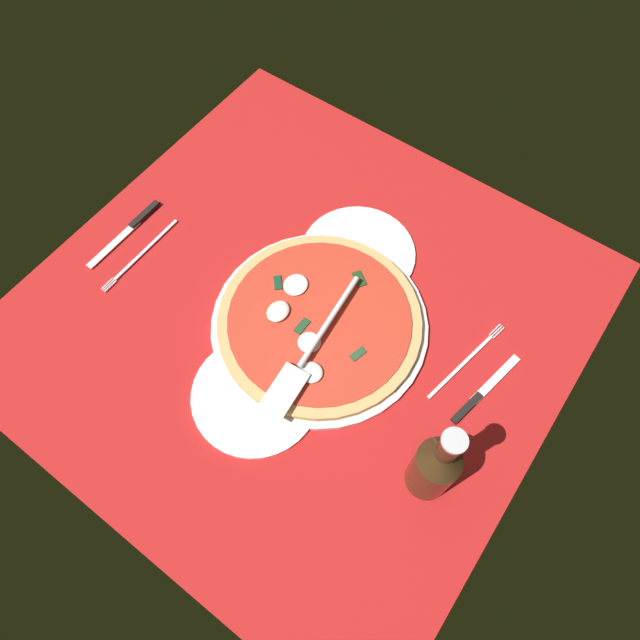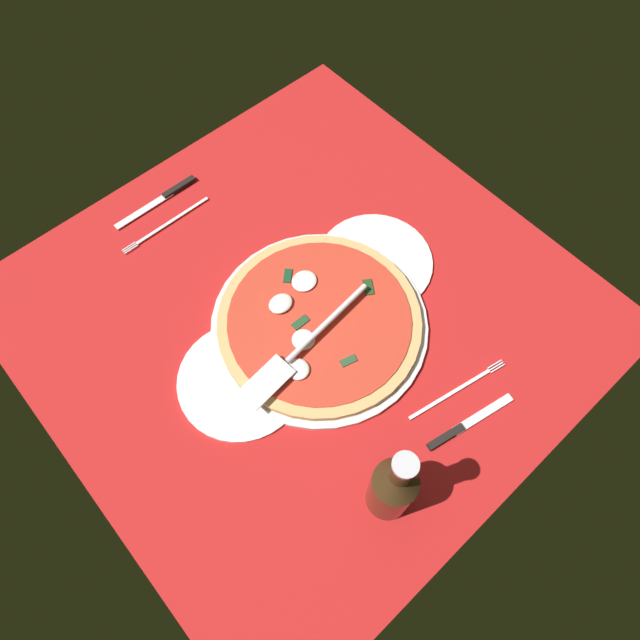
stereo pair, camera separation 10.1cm
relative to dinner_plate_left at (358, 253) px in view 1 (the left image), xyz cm
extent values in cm
cube|color=#AF1A1A|center=(16.75, -1.39, -1.00)|extent=(92.41, 92.41, 0.80)
cube|color=silver|center=(-25.90, -36.94, -0.55)|extent=(7.11, 7.11, 0.10)
cube|color=silver|center=(-25.90, -22.72, -0.55)|extent=(7.11, 7.11, 0.10)
cube|color=silver|center=(-25.90, -8.50, -0.55)|extent=(7.11, 7.11, 0.10)
cube|color=silver|center=(-25.90, 5.72, -0.55)|extent=(7.11, 7.11, 0.10)
cube|color=silver|center=(-25.90, 19.93, -0.55)|extent=(7.11, 7.11, 0.10)
cube|color=silver|center=(-25.90, 34.15, -0.55)|extent=(7.11, 7.11, 0.10)
cube|color=silver|center=(-18.79, -44.05, -0.55)|extent=(7.11, 7.11, 0.10)
cube|color=silver|center=(-18.79, -29.83, -0.55)|extent=(7.11, 7.11, 0.10)
cube|color=silver|center=(-18.79, -15.61, -0.55)|extent=(7.11, 7.11, 0.10)
cube|color=silver|center=(-18.79, -1.39, -0.55)|extent=(7.11, 7.11, 0.10)
cube|color=silver|center=(-18.79, 12.82, -0.55)|extent=(7.11, 7.11, 0.10)
cube|color=silver|center=(-18.79, 27.04, -0.55)|extent=(7.11, 7.11, 0.10)
cube|color=silver|center=(-18.79, 41.26, -0.55)|extent=(7.11, 7.11, 0.10)
cube|color=silver|center=(-11.68, -36.94, -0.55)|extent=(7.11, 7.11, 0.10)
cube|color=silver|center=(-11.68, -22.72, -0.55)|extent=(7.11, 7.11, 0.10)
cube|color=silver|center=(-11.68, -8.50, -0.55)|extent=(7.11, 7.11, 0.10)
cube|color=silver|center=(-11.68, 5.72, -0.55)|extent=(7.11, 7.11, 0.10)
cube|color=silver|center=(-11.68, 19.93, -0.55)|extent=(7.11, 7.11, 0.10)
cube|color=silver|center=(-11.68, 34.15, -0.55)|extent=(7.11, 7.11, 0.10)
cube|color=silver|center=(-4.58, -44.05, -0.55)|extent=(7.11, 7.11, 0.10)
cube|color=silver|center=(-4.58, -29.83, -0.55)|extent=(7.11, 7.11, 0.10)
cube|color=silver|center=(-4.58, -15.61, -0.55)|extent=(7.11, 7.11, 0.10)
cube|color=silver|center=(-4.58, -1.39, -0.55)|extent=(7.11, 7.11, 0.10)
cube|color=silver|center=(-4.58, 12.82, -0.55)|extent=(7.11, 7.11, 0.10)
cube|color=silver|center=(-4.58, 27.04, -0.55)|extent=(7.11, 7.11, 0.10)
cube|color=silver|center=(-4.58, 41.26, -0.55)|extent=(7.11, 7.11, 0.10)
cube|color=silver|center=(2.53, -36.94, -0.55)|extent=(7.11, 7.11, 0.10)
cube|color=silver|center=(2.53, -22.72, -0.55)|extent=(7.11, 7.11, 0.10)
cube|color=silver|center=(2.53, -8.50, -0.55)|extent=(7.11, 7.11, 0.10)
cube|color=silver|center=(2.53, 5.72, -0.55)|extent=(7.11, 7.11, 0.10)
cube|color=silver|center=(2.53, 19.93, -0.55)|extent=(7.11, 7.11, 0.10)
cube|color=silver|center=(2.53, 34.15, -0.55)|extent=(7.11, 7.11, 0.10)
cube|color=silver|center=(9.64, -44.05, -0.55)|extent=(7.11, 7.11, 0.10)
cube|color=silver|center=(9.64, -29.83, -0.55)|extent=(7.11, 7.11, 0.10)
cube|color=silver|center=(9.64, -15.61, -0.55)|extent=(7.11, 7.11, 0.10)
cube|color=silver|center=(9.64, -1.39, -0.55)|extent=(7.11, 7.11, 0.10)
cube|color=silver|center=(9.64, 12.82, -0.55)|extent=(7.11, 7.11, 0.10)
cube|color=silver|center=(9.64, 27.04, -0.55)|extent=(7.11, 7.11, 0.10)
cube|color=silver|center=(9.64, 41.26, -0.55)|extent=(7.11, 7.11, 0.10)
cube|color=silver|center=(16.75, -36.94, -0.55)|extent=(7.11, 7.11, 0.10)
cube|color=silver|center=(16.75, -22.72, -0.55)|extent=(7.11, 7.11, 0.10)
cube|color=silver|center=(16.75, -8.50, -0.55)|extent=(7.11, 7.11, 0.10)
cube|color=silver|center=(16.75, 5.72, -0.55)|extent=(7.11, 7.11, 0.10)
cube|color=silver|center=(16.75, 19.93, -0.55)|extent=(7.11, 7.11, 0.10)
cube|color=silver|center=(16.75, 34.15, -0.55)|extent=(7.11, 7.11, 0.10)
cube|color=silver|center=(23.86, -44.05, -0.55)|extent=(7.11, 7.11, 0.10)
cube|color=silver|center=(23.86, -29.83, -0.55)|extent=(7.11, 7.11, 0.10)
cube|color=silver|center=(23.86, -15.61, -0.55)|extent=(7.11, 7.11, 0.10)
cube|color=silver|center=(23.86, -1.39, -0.55)|extent=(7.11, 7.11, 0.10)
cube|color=silver|center=(23.86, 12.82, -0.55)|extent=(7.11, 7.11, 0.10)
cube|color=silver|center=(23.86, 27.04, -0.55)|extent=(7.11, 7.11, 0.10)
cube|color=silver|center=(23.86, 41.26, -0.55)|extent=(7.11, 7.11, 0.10)
cube|color=silver|center=(30.97, -36.94, -0.55)|extent=(7.11, 7.11, 0.10)
cube|color=silver|center=(30.97, -22.72, -0.55)|extent=(7.11, 7.11, 0.10)
cube|color=silver|center=(30.97, -8.50, -0.55)|extent=(7.11, 7.11, 0.10)
cube|color=silver|center=(30.97, 5.72, -0.55)|extent=(7.11, 7.11, 0.10)
cube|color=silver|center=(30.97, 19.93, -0.55)|extent=(7.11, 7.11, 0.10)
cube|color=silver|center=(30.97, 34.15, -0.55)|extent=(7.11, 7.11, 0.10)
cube|color=silver|center=(38.08, -44.05, -0.55)|extent=(7.11, 7.11, 0.10)
cube|color=silver|center=(38.08, -29.83, -0.55)|extent=(7.11, 7.11, 0.10)
cube|color=silver|center=(38.08, -15.61, -0.55)|extent=(7.11, 7.11, 0.10)
cube|color=silver|center=(38.08, -1.39, -0.55)|extent=(7.11, 7.11, 0.10)
cube|color=silver|center=(38.08, 12.82, -0.55)|extent=(7.11, 7.11, 0.10)
cube|color=silver|center=(38.08, 27.04, -0.55)|extent=(7.11, 7.11, 0.10)
cube|color=silver|center=(38.08, 41.26, -0.55)|extent=(7.11, 7.11, 0.10)
cube|color=silver|center=(45.19, -36.94, -0.55)|extent=(7.11, 7.11, 0.10)
cube|color=silver|center=(45.19, -22.72, -0.55)|extent=(7.11, 7.11, 0.10)
cube|color=silver|center=(45.19, -8.50, -0.55)|extent=(7.11, 7.11, 0.10)
cube|color=silver|center=(45.19, 5.72, -0.55)|extent=(7.11, 7.11, 0.10)
cube|color=silver|center=(45.19, 19.93, -0.55)|extent=(7.11, 7.11, 0.10)
cube|color=silver|center=(45.19, 34.15, -0.55)|extent=(7.11, 7.11, 0.10)
cube|color=silver|center=(52.29, -29.83, -0.55)|extent=(7.11, 7.11, 0.10)
cube|color=silver|center=(52.29, -15.61, -0.55)|extent=(7.11, 7.11, 0.10)
cube|color=silver|center=(52.29, -1.39, -0.55)|extent=(7.11, 7.11, 0.10)
cube|color=silver|center=(52.29, 12.82, -0.55)|extent=(7.11, 7.11, 0.10)
cube|color=silver|center=(52.29, 27.04, -0.55)|extent=(7.11, 7.11, 0.10)
cube|color=silver|center=(59.40, -22.72, -0.55)|extent=(7.11, 7.11, 0.10)
cube|color=silver|center=(59.40, -8.50, -0.55)|extent=(7.11, 7.11, 0.10)
cube|color=silver|center=(59.40, 5.72, -0.55)|extent=(7.11, 7.11, 0.10)
cube|color=silver|center=(59.40, 19.93, -0.55)|extent=(7.11, 7.11, 0.10)
cylinder|color=silver|center=(16.60, 3.02, 0.14)|extent=(38.62, 38.62, 1.28)
cylinder|color=silver|center=(0.00, 0.00, 0.00)|extent=(21.80, 21.80, 1.00)
cylinder|color=silver|center=(33.68, 2.02, 0.00)|extent=(21.73, 21.73, 1.00)
cylinder|color=tan|center=(16.60, 3.02, 1.45)|extent=(36.08, 36.08, 1.35)
cylinder|color=red|center=(16.60, 3.02, 2.27)|extent=(32.43, 32.43, 0.30)
ellipsoid|color=white|center=(20.03, -3.57, 3.01)|extent=(4.49, 3.71, 1.18)
ellipsoid|color=white|center=(13.82, -4.37, 2.86)|extent=(4.69, 4.28, 0.88)
ellipsoid|color=white|center=(21.61, 4.39, 2.91)|extent=(3.98, 4.01, 0.98)
ellipsoid|color=silver|center=(25.88, 7.90, 2.90)|extent=(3.82, 3.94, 0.95)
cube|color=#1F4225|center=(19.73, 1.42, 2.57)|extent=(3.13, 1.46, 0.30)
cube|color=#1E3B1A|center=(5.97, 4.13, 2.57)|extent=(3.19, 3.60, 0.30)
cube|color=#26472B|center=(18.45, 12.27, 2.57)|extent=(3.03, 2.00, 0.30)
cube|color=#264C22|center=(20.82, -3.24, 2.57)|extent=(2.99, 2.92, 0.30)
cube|color=#123D25|center=(15.24, -7.34, 2.57)|extent=(3.02, 2.95, 0.30)
cube|color=silver|center=(31.41, 6.46, 3.75)|extent=(9.68, 5.48, 0.30)
cylinder|color=silver|center=(16.98, 5.06, 4.10)|extent=(19.73, 2.89, 1.00)
cube|color=white|center=(22.99, -36.29, -0.20)|extent=(17.64, 13.21, 0.60)
cube|color=silver|center=(23.00, -33.34, 0.23)|extent=(16.80, 0.69, 0.25)
cube|color=silver|center=(32.90, -33.83, 0.23)|extent=(3.00, 0.24, 0.25)
cube|color=silver|center=(32.90, -33.39, 0.23)|extent=(3.00, 0.24, 0.25)
cube|color=silver|center=(32.90, -32.95, 0.23)|extent=(3.00, 0.24, 0.25)
cube|color=black|center=(17.32, -39.21, 0.50)|extent=(7.53, 1.24, 0.80)
cube|color=silver|center=(25.79, -39.25, 0.23)|extent=(13.18, 1.47, 0.25)
cube|color=white|center=(9.61, 30.15, -0.20)|extent=(19.98, 15.58, 0.60)
cube|color=silver|center=(9.08, 27.41, 0.23)|extent=(16.47, 3.76, 0.25)
cube|color=silver|center=(-0.49, 29.71, 0.23)|extent=(2.99, 0.79, 0.25)
cube|color=silver|center=(-0.57, 29.28, 0.23)|extent=(2.99, 0.79, 0.25)
cube|color=silver|center=(-0.66, 28.84, 0.23)|extent=(2.99, 0.79, 0.25)
cube|color=black|center=(15.15, 31.92, 0.50)|extent=(6.91, 2.47, 0.80)
cube|color=silver|center=(7.63, 33.37, 0.23)|extent=(11.96, 3.64, 0.25)
cylinder|color=#372412|center=(28.88, 32.39, 5.76)|extent=(6.69, 6.69, 12.51)
cone|color=#372412|center=(28.88, 32.39, 14.00)|extent=(6.69, 6.69, 3.97)
cylinder|color=#372412|center=(28.88, 32.39, 18.74)|extent=(3.00, 3.00, 5.52)
cylinder|color=#B7B7BC|center=(28.88, 32.39, 21.80)|extent=(3.45, 3.45, 0.60)
camera|label=1|loc=(54.26, 30.19, 91.63)|focal=32.30mm
camera|label=2|loc=(47.49, 37.69, 91.63)|focal=32.30mm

